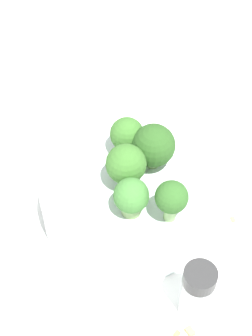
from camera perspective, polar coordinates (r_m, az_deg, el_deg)
ground_plane at (r=0.62m, az=0.00°, el=-4.48°), size 3.00×3.00×0.00m
bowl at (r=0.60m, az=0.00°, el=-3.12°), size 0.18×0.18×0.05m
broccoli_floret_0 at (r=0.55m, az=0.43°, el=0.37°), size 0.04×0.04×0.05m
broccoli_floret_1 at (r=0.58m, az=0.09°, el=3.33°), size 0.04×0.04×0.05m
broccoli_floret_2 at (r=0.54m, az=0.54°, el=-2.98°), size 0.04×0.04×0.04m
broccoli_floret_3 at (r=0.57m, az=2.81°, el=2.25°), size 0.05×0.05×0.05m
broccoli_floret_4 at (r=0.53m, az=4.64°, el=-3.10°), size 0.03×0.03×0.05m
pepper_shaker at (r=0.53m, az=7.22°, el=-12.40°), size 0.03×0.03×0.07m
almond_crumb_0 at (r=0.62m, az=10.83°, el=-5.05°), size 0.01×0.01×0.01m
almond_crumb_1 at (r=0.69m, az=0.45°, el=3.71°), size 0.01×0.01×0.01m
almond_crumb_2 at (r=0.55m, az=6.54°, el=-16.08°), size 0.01×0.01×0.01m
almond_crumb_3 at (r=0.55m, az=5.22°, el=-16.40°), size 0.01×0.01×0.01m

